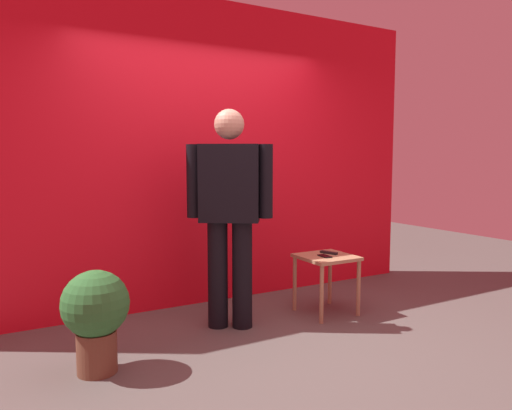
# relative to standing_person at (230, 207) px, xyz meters

# --- Properties ---
(ground_plane) EXTENTS (12.00, 12.00, 0.00)m
(ground_plane) POSITION_rel_standing_person_xyz_m (0.11, -0.61, -1.02)
(ground_plane) COLOR #59544F
(back_wall_red) EXTENTS (4.91, 0.12, 2.92)m
(back_wall_red) POSITION_rel_standing_person_xyz_m (0.11, 0.80, 0.45)
(back_wall_red) COLOR red
(back_wall_red) RESTS_ON ground_plane
(standing_person) EXTENTS (0.66, 0.49, 1.81)m
(standing_person) POSITION_rel_standing_person_xyz_m (0.00, 0.00, 0.00)
(standing_person) COLOR black
(standing_person) RESTS_ON ground_plane
(side_table) EXTENTS (0.47, 0.47, 0.54)m
(side_table) POSITION_rel_standing_person_xyz_m (0.92, -0.11, -0.57)
(side_table) COLOR tan
(side_table) RESTS_ON ground_plane
(cell_phone) EXTENTS (0.08, 0.15, 0.01)m
(cell_phone) POSITION_rel_standing_person_xyz_m (0.88, -0.14, -0.47)
(cell_phone) COLOR black
(cell_phone) RESTS_ON side_table
(tv_remote) EXTENTS (0.10, 0.17, 0.02)m
(tv_remote) POSITION_rel_standing_person_xyz_m (0.99, -0.05, -0.47)
(tv_remote) COLOR black
(tv_remote) RESTS_ON side_table
(potted_plant) EXTENTS (0.44, 0.44, 0.69)m
(potted_plant) POSITION_rel_standing_person_xyz_m (-1.15, -0.35, -0.61)
(potted_plant) COLOR brown
(potted_plant) RESTS_ON ground_plane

